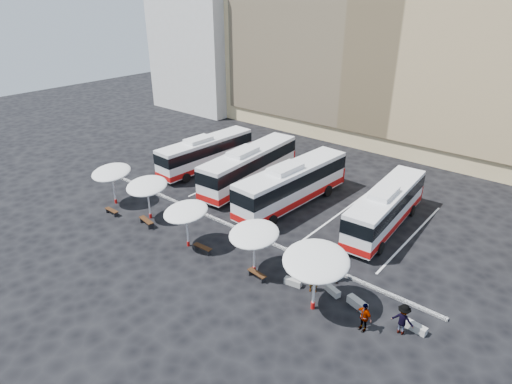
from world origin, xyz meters
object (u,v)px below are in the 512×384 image
Objects in this scene: sunshade_4 at (316,261)px; passenger_2 at (364,317)px; passenger_0 at (314,279)px; conc_bench_3 at (416,328)px; sunshade_0 at (111,172)px; wood_bench_0 at (112,211)px; bus_1 at (250,166)px; passenger_3 at (403,319)px; wood_bench_2 at (203,248)px; conc_bench_0 at (293,282)px; sunshade_3 at (254,234)px; wood_bench_3 at (257,274)px; sunshade_2 at (186,212)px; passenger_1 at (337,271)px; bus_3 at (386,207)px; wood_bench_1 at (146,221)px; conc_bench_1 at (333,291)px; conc_bench_2 at (357,303)px; bus_2 at (292,184)px; sunshade_1 at (147,186)px; bus_0 at (206,152)px.

passenger_2 is at bearing 4.99° from sunshade_4.
conc_bench_3 is at bearing -25.49° from passenger_0.
sunshade_0 is 3.28m from wood_bench_0.
bus_1 reaches higher than passenger_3.
wood_bench_2 is 1.37× the size of conc_bench_0.
passenger_0 is 5.53m from passenger_3.
bus_1 is at bearing 131.54° from sunshade_3.
conc_bench_0 is (2.16, 0.93, -0.12)m from wood_bench_3.
passenger_1 is at bearing 17.48° from sunshade_2.
wood_bench_3 is at bearing 88.54° from passenger_1.
bus_3 is at bearing 58.43° from passenger_0.
sunshade_4 is at bearing -1.69° from wood_bench_3.
wood_bench_1 is 13.19m from conc_bench_0.
sunshade_4 is 2.87× the size of wood_bench_1.
conc_bench_3 is at bearing 53.42° from passenger_2.
bus_1 is 11.97m from wood_bench_2.
conc_bench_2 reaches higher than conc_bench_1.
wood_bench_0 is 0.93× the size of wood_bench_2.
bus_2 is 10.70× the size of conc_bench_3.
sunshade_1 reaches higher than conc_bench_1.
sunshade_3 is 10.63m from conc_bench_3.
passenger_3 reaches higher than wood_bench_1.
sunshade_1 is (4.05, -10.33, 1.04)m from bus_0.
bus_3 is 2.71× the size of sunshade_1.
sunshade_2 is 8.76m from wood_bench_0.
passenger_2 is (5.14, -0.79, 0.68)m from conc_bench_0.
sunshade_3 is 1.85× the size of passenger_0.
conc_bench_2 is 0.70× the size of passenger_3.
bus_2 is 15.91m from passenger_3.
sunshade_4 is at bearing -90.45° from passenger_0.
sunshade_1 is 4.19m from wood_bench_0.
conc_bench_0 is (13.87, 0.26, -2.63)m from sunshade_1.
passenger_0 is at bearing -3.84° from passenger_3.
conc_bench_1 is 0.59× the size of passenger_3.
sunshade_2 is (5.46, -0.87, -0.06)m from sunshade_1.
conc_bench_2 is at bearing -33.57° from bus_1.
bus_0 is at bearing 145.14° from sunshade_3.
passenger_0 reaches higher than wood_bench_3.
bus_0 is 25.51m from passenger_2.
wood_bench_0 is 0.80× the size of passenger_2.
wood_bench_1 is at bearing -173.92° from conc_bench_3.
sunshade_1 is at bearing 173.61° from wood_bench_2.
passenger_2 is at bearing -0.69° from sunshade_0.
passenger_0 reaches higher than wood_bench_1.
wood_bench_2 reaches higher than conc_bench_1.
passenger_0 is at bearing 2.11° from sunshade_1.
conc_bench_0 is at bearing -172.49° from conc_bench_3.
conc_bench_1 is (4.50, 1.78, -0.13)m from wood_bench_3.
sunshade_2 is 2.59× the size of wood_bench_2.
passenger_0 is (1.31, 0.30, 0.72)m from conc_bench_0.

